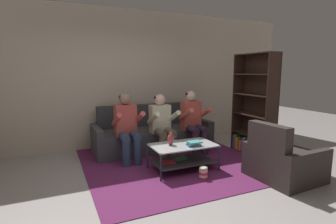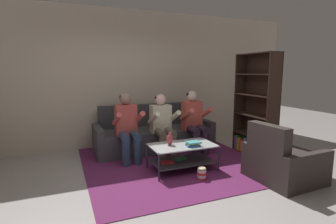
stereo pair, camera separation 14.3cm
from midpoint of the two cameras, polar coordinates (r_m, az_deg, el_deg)
name	(u,v)px [view 2 (the right image)]	position (r m, az deg, el deg)	size (l,w,h in m)	color
ground	(163,190)	(3.76, 0.00, -16.57)	(16.80, 16.80, 0.00)	#A69F9C
back_partition	(121,79)	(5.75, -9.43, 7.10)	(8.40, 0.12, 2.90)	beige
couch	(154,135)	(5.52, -2.43, -4.94)	(2.41, 0.89, 0.91)	#3E3F44
person_seated_left	(127,124)	(4.74, -7.98, -2.70)	(0.50, 0.58, 1.23)	navy
person_seated_middle	(163,123)	(4.95, -0.34, -2.36)	(0.50, 0.58, 1.19)	brown
person_seated_right	(194,119)	(5.24, 6.54, -1.57)	(0.50, 0.58, 1.23)	#302034
coffee_table	(182,153)	(4.35, 3.96, -8.95)	(1.06, 0.61, 0.43)	#B4BABD
area_rug	(169,160)	(4.90, 1.01, -10.33)	(3.00, 3.28, 0.01)	#642151
vase	(170,139)	(4.26, 1.34, -5.97)	(0.11, 0.11, 0.20)	#95393A
book_stack	(193,144)	(4.24, 6.45, -6.90)	(0.24, 0.19, 0.07)	#2961A9
bookshelf	(255,115)	(5.34, 19.18, -0.53)	(0.31, 0.97, 1.95)	#311E17
armchair	(282,162)	(4.33, 24.52, -9.95)	(0.91, 0.94, 0.88)	#352D2A
popcorn_tub	(202,173)	(4.08, 8.39, -13.06)	(0.13, 0.13, 0.20)	red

